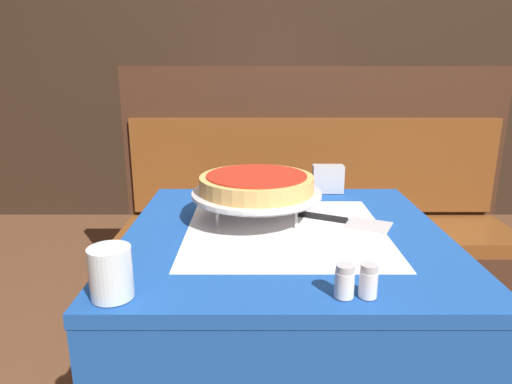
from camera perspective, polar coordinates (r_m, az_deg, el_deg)
name	(u,v)px	position (r m, az deg, el deg)	size (l,w,h in m)	color
dining_table_front	(284,267)	(1.21, 3.51, -9.35)	(0.81, 0.81, 0.72)	#194799
dining_table_rear	(271,146)	(2.88, 1.86, 5.79)	(0.80, 0.80, 0.73)	red
booth_bench	(313,247)	(2.10, 7.19, -6.80)	(1.73, 0.45, 1.12)	#3D2316
back_wall_panel	(266,54)	(3.39, 1.23, 16.88)	(6.00, 0.04, 2.40)	black
pizza_pan_stand	(256,195)	(1.21, 0.00, -0.38)	(0.34, 0.34, 0.08)	#ADADB2
deep_dish_pizza	(256,183)	(1.20, 0.00, 1.12)	(0.30, 0.30, 0.05)	tan
pizza_server	(345,221)	(1.24, 11.09, -3.61)	(0.26, 0.17, 0.01)	#BCBCC1
water_glass_near	(110,273)	(0.87, -17.76, -9.59)	(0.08, 0.08, 0.10)	silver
salt_shaker	(344,281)	(0.85, 10.92, -10.86)	(0.04, 0.04, 0.06)	silver
pepper_shaker	(368,281)	(0.86, 13.80, -10.72)	(0.03, 0.03, 0.06)	silver
napkin_holder	(327,179)	(1.52, 8.89, 1.65)	(0.10, 0.05, 0.09)	#B2B2B7
condiment_caddy	(277,125)	(2.80, 2.62, 8.41)	(0.13, 0.13, 0.18)	black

